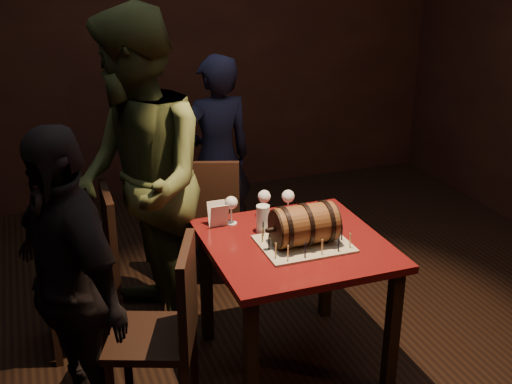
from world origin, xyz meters
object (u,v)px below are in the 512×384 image
pub_table (295,260)px  wine_glass_left (231,204)px  chair_back (209,216)px  person_left_rear (137,184)px  wine_glass_mid (264,198)px  pint_of_ale (263,219)px  person_back (217,159)px  person_left_front (68,287)px  chair_left_front (168,325)px  wine_glass_right (288,197)px  chair_left_rear (94,261)px  barrel_cake (304,225)px

pub_table → wine_glass_left: wine_glass_left is taller
chair_back → person_left_rear: bearing=-142.0°
wine_glass_mid → person_left_rear: (-0.66, 0.21, 0.09)m
pint_of_ale → person_back: person_back is taller
person_left_rear → person_left_front: person_left_rear is taller
wine_glass_mid → chair_back: 0.72m
wine_glass_left → chair_back: 0.72m
pint_of_ale → chair_left_front: size_ratio=0.16×
wine_glass_left → pint_of_ale: (0.13, -0.15, -0.05)m
wine_glass_left → wine_glass_mid: bearing=6.4°
pint_of_ale → person_left_rear: person_left_rear is taller
wine_glass_right → chair_back: 0.79m
chair_back → chair_left_rear: size_ratio=1.00×
pint_of_ale → person_back: 1.26m
chair_left_front → pub_table: bearing=14.3°
pub_table → chair_left_rear: bearing=149.0°
chair_left_rear → person_back: person_back is taller
wine_glass_left → person_left_front: bearing=-155.4°
wine_glass_left → person_left_rear: 0.52m
chair_back → person_left_front: (-0.95, -1.04, 0.24)m
wine_glass_right → pub_table: bearing=-105.4°
pub_table → wine_glass_mid: 0.41m
pub_table → wine_glass_right: wine_glass_right is taller
wine_glass_left → person_back: size_ratio=0.11×
wine_glass_right → pint_of_ale: bearing=-146.2°
barrel_cake → chair_left_rear: barrel_cake is taller
pub_table → person_left_front: size_ratio=0.59×
pub_table → barrel_cake: 0.23m
wine_glass_mid → chair_back: bearing=104.2°
pub_table → chair_left_front: 0.76m
wine_glass_right → chair_left_rear: (-1.05, 0.29, -0.35)m
chair_left_rear → person_back: size_ratio=0.63×
wine_glass_mid → pint_of_ale: (-0.07, -0.18, -0.04)m
person_back → chair_left_rear: bearing=33.3°
chair_left_front → person_left_front: bearing=167.6°
barrel_cake → person_back: size_ratio=0.25×
barrel_cake → person_back: person_back is taller
pint_of_ale → person_left_front: bearing=-165.9°
wine_glass_right → person_left_rear: 0.83m
pub_table → person_left_front: (-1.14, -0.09, 0.12)m
wine_glass_mid → chair_left_rear: bearing=165.4°
chair_back → chair_left_front: same height
chair_left_front → person_left_rear: size_ratio=0.49×
pub_table → wine_glass_left: 0.46m
person_left_rear → chair_left_rear: bearing=-96.3°
person_left_rear → wine_glass_left: bearing=63.5°
pub_table → person_left_front: person_left_front is taller
pub_table → chair_back: bearing=101.7°
wine_glass_right → chair_left_front: 1.00m
wine_glass_left → person_left_front: 1.00m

